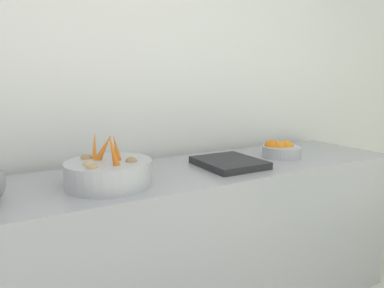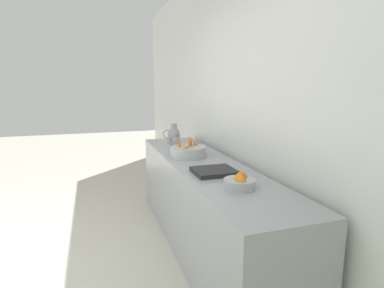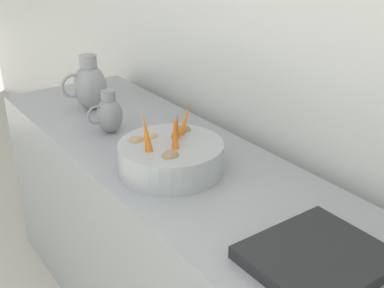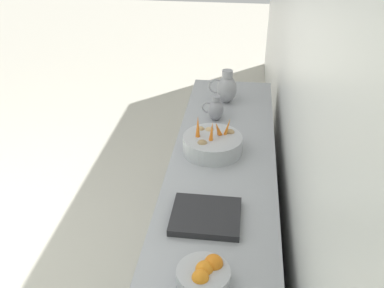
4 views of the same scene
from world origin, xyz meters
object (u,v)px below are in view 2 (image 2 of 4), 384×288
at_px(metal_pitcher_tall, 174,135).
at_px(metal_pitcher_short, 176,142).
at_px(vegetable_colander, 188,151).
at_px(orange_bowl, 240,182).

relative_size(metal_pitcher_tall, metal_pitcher_short, 1.41).
relative_size(vegetable_colander, metal_pitcher_short, 2.03).
height_order(vegetable_colander, orange_bowl, vegetable_colander).
height_order(vegetable_colander, metal_pitcher_short, vegetable_colander).
distance_m(vegetable_colander, orange_bowl, 1.04).
bearing_deg(vegetable_colander, metal_pitcher_short, -87.93).
xyz_separation_m(orange_bowl, metal_pitcher_short, (0.07, -1.48, 0.04)).
height_order(metal_pitcher_tall, metal_pitcher_short, metal_pitcher_tall).
xyz_separation_m(orange_bowl, metal_pitcher_tall, (0.02, -1.78, 0.07)).
bearing_deg(metal_pitcher_tall, vegetable_colander, 86.91).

